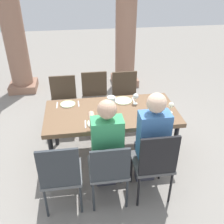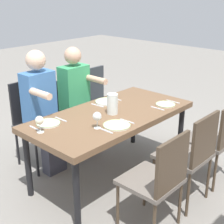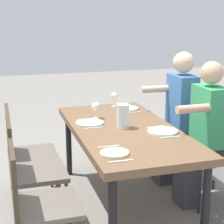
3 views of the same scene
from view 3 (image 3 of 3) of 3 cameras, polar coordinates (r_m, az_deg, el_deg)
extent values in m
plane|color=gray|center=(3.56, 1.79, -13.85)|extent=(16.00, 16.00, 0.00)
cube|color=brown|center=(3.28, 1.89, -2.89)|extent=(1.78, 0.87, 0.06)
cylinder|color=black|center=(2.63, 0.09, -16.47)|extent=(0.06, 0.06, 0.68)
cylinder|color=black|center=(4.06, -6.61, -4.99)|extent=(0.06, 0.06, 0.68)
cylinder|color=black|center=(2.89, 14.07, -13.89)|extent=(0.06, 0.06, 0.68)
cylinder|color=black|center=(4.24, 2.88, -4.08)|extent=(0.06, 0.06, 0.68)
cube|color=#6A6158|center=(2.62, -9.93, -13.96)|extent=(0.44, 0.44, 0.04)
cube|color=#473828|center=(2.51, -14.74, -10.02)|extent=(0.42, 0.03, 0.43)
cylinder|color=#473828|center=(2.92, -6.37, -15.90)|extent=(0.03, 0.03, 0.44)
cylinder|color=#2D3338|center=(3.30, 14.49, -12.60)|extent=(0.03, 0.03, 0.43)
cube|color=#6A6158|center=(3.08, -11.18, -9.07)|extent=(0.44, 0.44, 0.04)
cube|color=#473828|center=(2.99, -15.23, -5.45)|extent=(0.42, 0.03, 0.45)
cylinder|color=#473828|center=(3.04, -6.88, -14.42)|extent=(0.03, 0.03, 0.46)
cylinder|color=#473828|center=(3.37, -8.05, -11.37)|extent=(0.03, 0.03, 0.46)
cylinder|color=#473828|center=(3.01, -14.28, -15.12)|extent=(0.03, 0.03, 0.46)
cylinder|color=#473828|center=(3.34, -14.63, -11.95)|extent=(0.03, 0.03, 0.46)
cube|color=#5B5E61|center=(3.55, 14.63, -6.26)|extent=(0.44, 0.44, 0.04)
cylinder|color=#2D3338|center=(3.71, 10.32, -9.10)|extent=(0.03, 0.03, 0.44)
cylinder|color=#2D3338|center=(3.41, 13.26, -11.49)|extent=(0.03, 0.03, 0.44)
cylinder|color=#2D3338|center=(3.89, 15.37, -8.26)|extent=(0.03, 0.03, 0.44)
cube|color=#6A6158|center=(3.56, -12.03, -6.35)|extent=(0.44, 0.44, 0.04)
cube|color=#473828|center=(3.48, -15.51, -3.09)|extent=(0.42, 0.03, 0.46)
cylinder|color=#473828|center=(3.50, -8.38, -10.69)|extent=(0.03, 0.03, 0.42)
cylinder|color=#473828|center=(3.84, -9.25, -8.33)|extent=(0.03, 0.03, 0.42)
cylinder|color=#473828|center=(3.47, -14.71, -11.24)|extent=(0.03, 0.03, 0.42)
cylinder|color=#473828|center=(3.82, -14.98, -8.81)|extent=(0.03, 0.03, 0.42)
cube|color=#4F4F50|center=(3.97, 10.84, -3.54)|extent=(0.44, 0.44, 0.04)
cube|color=black|center=(3.99, 13.55, 0.15)|extent=(0.42, 0.03, 0.50)
cylinder|color=black|center=(4.13, 7.10, -6.30)|extent=(0.03, 0.03, 0.46)
cylinder|color=black|center=(3.81, 9.42, -8.22)|extent=(0.03, 0.03, 0.46)
cylinder|color=black|center=(4.29, 11.77, -5.69)|extent=(0.03, 0.03, 0.46)
cylinder|color=black|center=(3.99, 14.37, -7.46)|extent=(0.03, 0.03, 0.46)
cube|color=#3F3F4C|center=(3.95, 7.57, -7.32)|extent=(0.24, 0.14, 0.46)
cube|color=#3F3F4C|center=(3.89, 8.91, -3.32)|extent=(0.28, 0.32, 0.10)
cube|color=#3F72B2|center=(3.85, 10.58, 1.49)|extent=(0.34, 0.20, 0.56)
sphere|color=beige|center=(3.78, 10.87, 7.45)|extent=(0.21, 0.21, 0.21)
cylinder|color=beige|center=(3.85, 6.53, 3.50)|extent=(0.07, 0.30, 0.07)
cube|color=#3F3F4C|center=(3.53, 11.13, -10.22)|extent=(0.24, 0.14, 0.46)
cube|color=#3F3F4C|center=(3.47, 12.68, -5.78)|extent=(0.28, 0.32, 0.10)
cube|color=#389E60|center=(3.43, 14.57, -0.58)|extent=(0.34, 0.20, 0.53)
sphere|color=tan|center=(3.35, 15.00, 5.81)|extent=(0.20, 0.20, 0.20)
cylinder|color=tan|center=(3.16, 12.29, 0.49)|extent=(0.07, 0.30, 0.07)
cylinder|color=silver|center=(2.67, 0.37, -6.28)|extent=(0.21, 0.21, 0.01)
torus|color=#A0BE77|center=(2.67, 0.37, -6.14)|extent=(0.22, 0.22, 0.01)
cube|color=silver|center=(2.54, 1.39, -7.50)|extent=(0.02, 0.17, 0.01)
cube|color=silver|center=(2.80, -0.54, -5.29)|extent=(0.02, 0.17, 0.01)
cylinder|color=white|center=(3.18, 7.72, -2.94)|extent=(0.26, 0.26, 0.01)
torus|color=#A9CD91|center=(3.18, 7.72, -2.82)|extent=(0.26, 0.26, 0.01)
cube|color=silver|center=(3.05, 8.88, -3.80)|extent=(0.02, 0.17, 0.01)
cube|color=silver|center=(3.31, 6.64, -2.24)|extent=(0.03, 0.17, 0.01)
cylinder|color=silver|center=(3.40, -3.43, -1.68)|extent=(0.26, 0.26, 0.01)
torus|color=#A0BE77|center=(3.39, -3.44, -1.56)|extent=(0.26, 0.26, 0.01)
cylinder|color=white|center=(3.57, -2.46, -0.93)|extent=(0.06, 0.06, 0.00)
cylinder|color=white|center=(3.56, -2.47, -0.31)|extent=(0.01, 0.01, 0.08)
sphere|color=white|center=(3.54, -2.48, 0.87)|extent=(0.08, 0.08, 0.08)
cube|color=silver|center=(3.26, -2.82, -2.44)|extent=(0.02, 0.17, 0.01)
cube|color=silver|center=(3.54, -4.00, -1.07)|extent=(0.02, 0.17, 0.01)
cylinder|color=white|center=(3.91, 2.44, 0.52)|extent=(0.23, 0.23, 0.01)
torus|color=#A4C786|center=(3.91, 2.44, 0.62)|extent=(0.23, 0.23, 0.01)
cylinder|color=white|center=(4.03, 0.33, 0.91)|extent=(0.06, 0.06, 0.00)
cylinder|color=white|center=(4.02, 0.33, 1.46)|extent=(0.01, 0.01, 0.08)
sphere|color=#F2EFCC|center=(4.00, 0.34, 2.49)|extent=(0.08, 0.08, 0.08)
cube|color=silver|center=(3.77, 3.19, -0.06)|extent=(0.02, 0.17, 0.01)
cube|color=silver|center=(4.05, 1.74, 0.98)|extent=(0.02, 0.17, 0.01)
cylinder|color=white|center=(3.24, 1.64, -0.62)|extent=(0.11, 0.11, 0.21)
cylinder|color=#EFEAC6|center=(3.25, 1.64, -1.16)|extent=(0.10, 0.10, 0.14)
camera|label=1|loc=(4.76, 42.88, 20.66)|focal=40.92mm
camera|label=2|loc=(5.38, -29.97, 15.52)|focal=52.50mm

